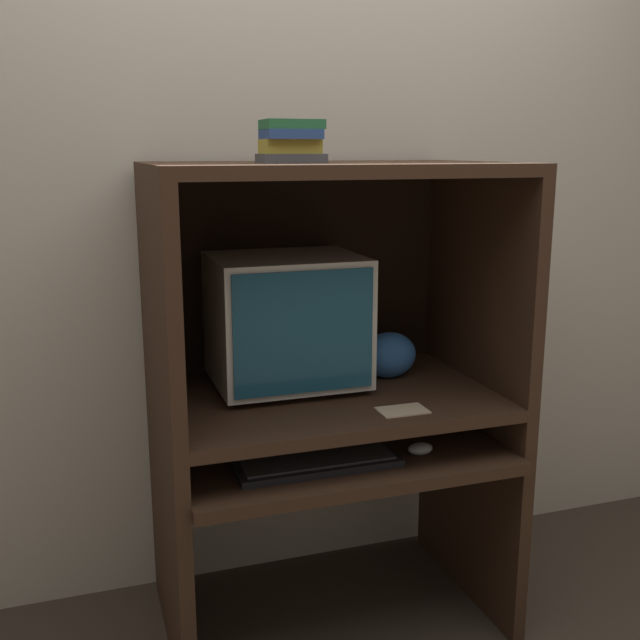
{
  "coord_description": "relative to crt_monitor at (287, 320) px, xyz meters",
  "views": [
    {
      "loc": [
        -0.72,
        -1.71,
        1.48
      ],
      "look_at": [
        -0.03,
        0.33,
        0.99
      ],
      "focal_mm": 42.0,
      "sensor_mm": 36.0,
      "label": 1
    }
  ],
  "objects": [
    {
      "name": "hutch_upper",
      "position": [
        0.11,
        -0.06,
        0.24
      ],
      "size": [
        1.04,
        0.66,
        0.69
      ],
      "color": "#382316",
      "rests_on": "desk_monitor_shelf"
    },
    {
      "name": "paper_card",
      "position": [
        0.25,
        -0.32,
        -0.21
      ],
      "size": [
        0.14,
        0.09,
        0.0
      ],
      "color": "#CCB28C",
      "rests_on": "desk_monitor_shelf"
    },
    {
      "name": "book_stack",
      "position": [
        -0.03,
        -0.17,
        0.53
      ],
      "size": [
        0.17,
        0.13,
        0.11
      ],
      "color": "#4C4C51",
      "rests_on": "hutch_upper"
    },
    {
      "name": "desk_monitor_shelf",
      "position": [
        0.11,
        -0.1,
        -0.24
      ],
      "size": [
        1.04,
        0.66,
        0.15
      ],
      "color": "#382316",
      "rests_on": "desk_base"
    },
    {
      "name": "wall_back",
      "position": [
        0.11,
        0.29,
        0.33
      ],
      "size": [
        6.0,
        0.06,
        2.6
      ],
      "color": "beige",
      "rests_on": "ground_plane"
    },
    {
      "name": "keyboard",
      "position": [
        0.0,
        -0.29,
        -0.35
      ],
      "size": [
        0.47,
        0.16,
        0.03
      ],
      "color": "black",
      "rests_on": "desk_base"
    },
    {
      "name": "crt_monitor",
      "position": [
        0.0,
        0.0,
        0.0
      ],
      "size": [
        0.45,
        0.38,
        0.41
      ],
      "color": "beige",
      "rests_on": "desk_monitor_shelf"
    },
    {
      "name": "desk_base",
      "position": [
        0.11,
        -0.15,
        -0.58
      ],
      "size": [
        1.04,
        0.7,
        0.61
      ],
      "color": "#382316",
      "rests_on": "ground_plane"
    },
    {
      "name": "mouse",
      "position": [
        0.31,
        -0.3,
        -0.34
      ],
      "size": [
        0.08,
        0.05,
        0.03
      ],
      "color": "#B7B7B7",
      "rests_on": "desk_base"
    },
    {
      "name": "snack_bag",
      "position": [
        0.34,
        -0.01,
        -0.14
      ],
      "size": [
        0.18,
        0.14,
        0.15
      ],
      "color": "#336BB7",
      "rests_on": "desk_monitor_shelf"
    }
  ]
}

